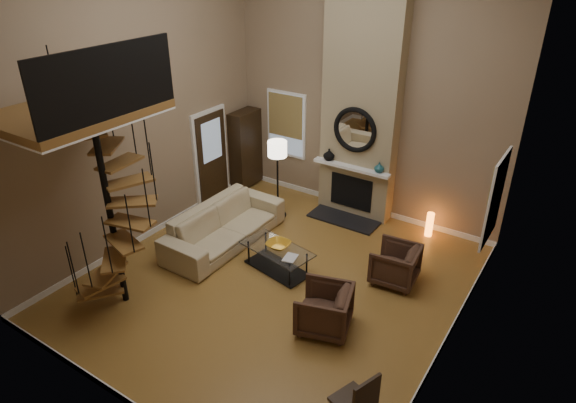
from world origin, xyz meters
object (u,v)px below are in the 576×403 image
Objects in this scene: armchair_far at (329,310)px; coffee_table at (277,256)px; armchair_near at (399,265)px; side_chair at (358,401)px; sofa at (224,225)px; accent_lamp at (429,225)px; hutch at (246,148)px; floor_lamp at (277,155)px.

armchair_far is 1.77m from coffee_table.
side_chair is at bearing 8.07° from armchair_near.
sofa is 5.15× the size of accent_lamp.
side_chair is (5.35, -4.83, -0.42)m from hutch.
hutch is at bearing 150.38° from floor_lamp.
sofa is at bearing -143.23° from accent_lamp.
accent_lamp is at bearing 17.90° from floor_lamp.
side_chair reaches higher than coffee_table.
armchair_far reaches higher than armchair_near.
accent_lamp is at bearing 157.64° from armchair_far.
side_chair reaches higher than armchair_far.
side_chair is at bearing 23.05° from armchair_far.
floor_lamp reaches higher than armchair_near.
armchair_near is (4.61, -1.70, -0.60)m from hutch.
armchair_near reaches higher than coffee_table.
armchair_far is at bearing -19.76° from armchair_near.
hutch is 3.49× the size of accent_lamp.
floor_lamp reaches higher than coffee_table.
side_chair is at bearing -42.04° from hutch.
armchair_near is 3.22m from side_chair.
armchair_far is 0.85× the size of side_chair.
sofa is at bearing 171.59° from coffee_table.
floor_lamp is at bearing 134.12° from side_chair.
armchair_far is at bearing 129.64° from side_chair.
floor_lamp is 5.60m from side_chair.
floor_lamp is 3.39m from accent_lamp.
hutch is 1.06× the size of floor_lamp.
coffee_table is (1.38, -0.20, -0.11)m from sofa.
accent_lamp is at bearing -52.68° from sofa.
sofa is at bearing 148.73° from side_chair.
armchair_near is 1.83m from accent_lamp.
armchair_near is at bearing -78.86° from sofa.
floor_lamp reaches higher than sofa.
armchair_far is at bearing -39.18° from hutch.
armchair_far is 3.84m from floor_lamp.
armchair_far reaches higher than accent_lamp.
floor_lamp reaches higher than side_chair.
hutch is 1.28× the size of coffee_table.
floor_lamp is (1.50, -0.85, 0.46)m from hutch.
armchair_near is 1.48× the size of accent_lamp.
coffee_table is (-1.98, -0.83, -0.07)m from armchair_near.
coffee_table is 0.83× the size of floor_lamp.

